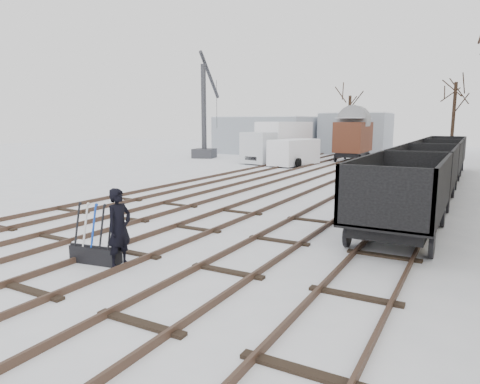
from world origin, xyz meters
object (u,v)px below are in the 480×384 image
object	(u,v)px
freight_wagon_a	(400,206)
crane	(205,131)
lorry	(278,141)
panel_van	(294,152)
ground_frame	(96,252)
box_van_wagon	(353,136)
worker	(119,228)

from	to	relation	value
freight_wagon_a	crane	xyz separation A→B (m)	(-21.47, 21.60, 1.72)
freight_wagon_a	crane	world-z (taller)	crane
freight_wagon_a	lorry	size ratio (longest dim) A/B	0.75
panel_van	ground_frame	bearing A→B (deg)	-69.01
box_van_wagon	panel_van	world-z (taller)	box_van_wagon
freight_wagon_a	panel_van	xyz separation A→B (m)	(-10.95, 18.60, 0.16)
freight_wagon_a	lorry	bearing A→B (deg)	122.60
crane	lorry	bearing A→B (deg)	-20.60
freight_wagon_a	box_van_wagon	distance (m)	26.30
crane	panel_van	bearing A→B (deg)	-31.18
lorry	crane	size ratio (longest dim) A/B	0.80
box_van_wagon	panel_van	distance (m)	7.24
panel_van	worker	bearing A→B (deg)	-67.31
freight_wagon_a	panel_van	distance (m)	21.59
ground_frame	worker	distance (m)	1.02
box_van_wagon	crane	size ratio (longest dim) A/B	0.50
ground_frame	worker	size ratio (longest dim) A/B	0.77
box_van_wagon	lorry	size ratio (longest dim) A/B	0.63
freight_wagon_a	panel_van	world-z (taller)	freight_wagon_a
ground_frame	freight_wagon_a	distance (m)	8.97
lorry	worker	bearing A→B (deg)	-61.97
worker	crane	world-z (taller)	crane
worker	box_van_wagon	bearing A→B (deg)	6.00
ground_frame	worker	bearing A→B (deg)	-1.08
worker	freight_wagon_a	xyz separation A→B (m)	(5.52, 6.28, -0.03)
worker	ground_frame	bearing A→B (deg)	99.31
panel_van	crane	bearing A→B (deg)	174.51
box_van_wagon	lorry	world-z (taller)	box_van_wagon
panel_van	crane	distance (m)	11.05
lorry	crane	world-z (taller)	crane
box_van_wagon	lorry	xyz separation A→B (m)	(-5.46, -4.21, -0.43)
worker	freight_wagon_a	size ratio (longest dim) A/B	0.32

